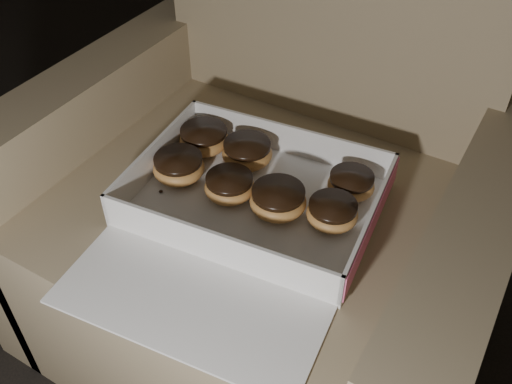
% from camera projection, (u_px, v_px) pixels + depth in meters
% --- Properties ---
extents(armchair, '(0.85, 0.72, 0.89)m').
position_uv_depth(armchair, '(267.00, 219.00, 1.12)').
color(armchair, '#8B7658').
rests_on(armchair, floor).
extents(bakery_box, '(0.45, 0.51, 0.07)m').
position_uv_depth(bakery_box, '(247.00, 215.00, 0.94)').
color(bakery_box, white).
rests_on(bakery_box, armchair).
extents(donut_a, '(0.09, 0.09, 0.05)m').
position_uv_depth(donut_a, '(179.00, 167.00, 1.00)').
color(donut_a, '#CB9247').
rests_on(donut_a, bakery_box).
extents(donut_b, '(0.08, 0.08, 0.04)m').
position_uv_depth(donut_b, '(332.00, 213.00, 0.92)').
color(donut_b, '#CB9247').
rests_on(donut_b, bakery_box).
extents(donut_c, '(0.09, 0.09, 0.04)m').
position_uv_depth(donut_c, '(229.00, 186.00, 0.97)').
color(donut_c, '#CB9247').
rests_on(donut_c, bakery_box).
extents(donut_d, '(0.09, 0.09, 0.05)m').
position_uv_depth(donut_d, '(278.00, 200.00, 0.94)').
color(donut_d, '#CB9247').
rests_on(donut_d, bakery_box).
extents(donut_e, '(0.09, 0.09, 0.05)m').
position_uv_depth(donut_e, '(247.00, 152.00, 1.03)').
color(donut_e, '#CB9247').
rests_on(donut_e, bakery_box).
extents(donut_f, '(0.09, 0.09, 0.05)m').
position_uv_depth(donut_f, '(204.00, 139.00, 1.07)').
color(donut_f, '#CB9247').
rests_on(donut_f, bakery_box).
extents(donut_g, '(0.08, 0.08, 0.04)m').
position_uv_depth(donut_g, '(351.00, 184.00, 0.97)').
color(donut_g, '#CB9247').
rests_on(donut_g, bakery_box).
extents(crumb_a, '(0.01, 0.01, 0.00)m').
position_uv_depth(crumb_a, '(167.00, 222.00, 0.93)').
color(crumb_a, black).
rests_on(crumb_a, bakery_box).
extents(crumb_b, '(0.01, 0.01, 0.00)m').
position_uv_depth(crumb_b, '(174.00, 225.00, 0.93)').
color(crumb_b, black).
rests_on(crumb_b, bakery_box).
extents(crumb_c, '(0.01, 0.01, 0.00)m').
position_uv_depth(crumb_c, '(161.00, 191.00, 0.99)').
color(crumb_c, black).
rests_on(crumb_c, bakery_box).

